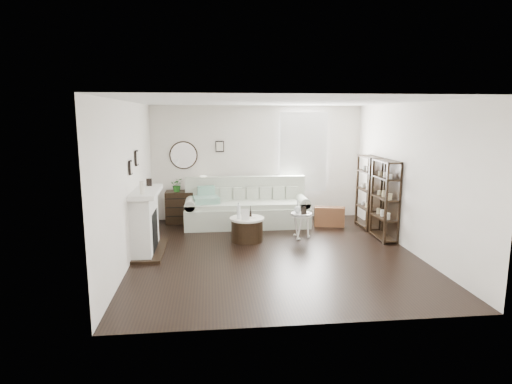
{
  "coord_description": "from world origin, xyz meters",
  "views": [
    {
      "loc": [
        -1.13,
        -7.4,
        2.46
      ],
      "look_at": [
        -0.25,
        0.8,
        0.99
      ],
      "focal_mm": 30.0,
      "sensor_mm": 36.0,
      "label": 1
    }
  ],
  "objects": [
    {
      "name": "sofa",
      "position": [
        -0.33,
        2.09,
        0.36
      ],
      "size": [
        2.77,
        0.96,
        1.08
      ],
      "color": "#A9B29F",
      "rests_on": "ground"
    },
    {
      "name": "eiffel_drum",
      "position": [
        -0.35,
        0.84,
        0.58
      ],
      "size": [
        0.14,
        0.14,
        0.21
      ],
      "primitive_type": null,
      "rotation": [
        0.0,
        0.0,
        0.12
      ],
      "color": "black",
      "rests_on": "drum_table"
    },
    {
      "name": "room",
      "position": [
        0.73,
        2.7,
        1.6
      ],
      "size": [
        5.5,
        5.5,
        5.5
      ],
      "color": "black",
      "rests_on": "ground"
    },
    {
      "name": "eiffel_ped",
      "position": [
        0.77,
        0.9,
        0.62
      ],
      "size": [
        0.14,
        0.14,
        0.19
      ],
      "primitive_type": null,
      "rotation": [
        0.0,
        0.0,
        -0.29
      ],
      "color": "black",
      "rests_on": "pedestal_table"
    },
    {
      "name": "fireplace",
      "position": [
        -2.32,
        0.3,
        0.54
      ],
      "size": [
        0.5,
        1.4,
        1.84
      ],
      "color": "white",
      "rests_on": "ground"
    },
    {
      "name": "table_lamp",
      "position": [
        -1.3,
        2.47,
        0.91
      ],
      "size": [
        0.26,
        0.26,
        0.35
      ],
      "primitive_type": null,
      "rotation": [
        0.0,
        0.0,
        -0.21
      ],
      "color": "#F3EACC",
      "rests_on": "dresser"
    },
    {
      "name": "quilt",
      "position": [
        -1.23,
        1.95,
        0.62
      ],
      "size": [
        0.61,
        0.52,
        0.14
      ],
      "primitive_type": "cube",
      "rotation": [
        0.0,
        0.0,
        0.14
      ],
      "color": "#25896B",
      "rests_on": "sofa"
    },
    {
      "name": "shelf_unit_far",
      "position": [
        2.33,
        1.55,
        0.8
      ],
      "size": [
        0.3,
        0.8,
        1.6
      ],
      "color": "black",
      "rests_on": "ground"
    },
    {
      "name": "flask_ped",
      "position": [
        0.61,
        0.89,
        0.66
      ],
      "size": [
        0.14,
        0.14,
        0.27
      ],
      "primitive_type": null,
      "color": "silver",
      "rests_on": "pedestal_table"
    },
    {
      "name": "bottle_drum",
      "position": [
        -0.6,
        0.72,
        0.64
      ],
      "size": [
        0.08,
        0.08,
        0.32
      ],
      "primitive_type": "cylinder",
      "color": "silver",
      "rests_on": "drum_table"
    },
    {
      "name": "suitcase",
      "position": [
        1.52,
        1.75,
        0.22
      ],
      "size": [
        0.69,
        0.36,
        0.44
      ],
      "primitive_type": "cube",
      "rotation": [
        0.0,
        0.0,
        -0.21
      ],
      "color": "brown",
      "rests_on": "ground"
    },
    {
      "name": "potted_plant",
      "position": [
        -1.9,
        2.42,
        0.9
      ],
      "size": [
        0.28,
        0.25,
        0.32
      ],
      "primitive_type": "imported",
      "rotation": [
        0.0,
        0.0,
        -0.0
      ],
      "color": "#1C5518",
      "rests_on": "dresser"
    },
    {
      "name": "card_frame_drum",
      "position": [
        -0.47,
        0.62,
        0.58
      ],
      "size": [
        0.17,
        0.08,
        0.21
      ],
      "primitive_type": "cube",
      "rotation": [
        -0.21,
        0.0,
        0.16
      ],
      "color": "silver",
      "rests_on": "drum_table"
    },
    {
      "name": "dresser",
      "position": [
        -1.62,
        2.47,
        0.37
      ],
      "size": [
        1.11,
        0.48,
        0.74
      ],
      "color": "black",
      "rests_on": "ground"
    },
    {
      "name": "drum_table",
      "position": [
        -0.43,
        0.8,
        0.24
      ],
      "size": [
        0.68,
        0.68,
        0.48
      ],
      "rotation": [
        0.0,
        0.0,
        -0.15
      ],
      "color": "black",
      "rests_on": "ground"
    },
    {
      "name": "shelf_unit_near",
      "position": [
        2.33,
        0.65,
        0.8
      ],
      "size": [
        0.3,
        0.8,
        1.6
      ],
      "color": "black",
      "rests_on": "ground"
    },
    {
      "name": "pedestal_table",
      "position": [
        0.68,
        0.87,
        0.48
      ],
      "size": [
        0.44,
        0.44,
        0.53
      ],
      "rotation": [
        0.0,
        0.0,
        -0.4
      ],
      "color": "silver",
      "rests_on": "ground"
    },
    {
      "name": "card_frame_ped",
      "position": [
        0.7,
        0.76,
        0.6
      ],
      "size": [
        0.12,
        0.08,
        0.15
      ],
      "primitive_type": "cube",
      "rotation": [
        -0.21,
        0.0,
        0.29
      ],
      "color": "black",
      "rests_on": "pedestal_table"
    }
  ]
}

